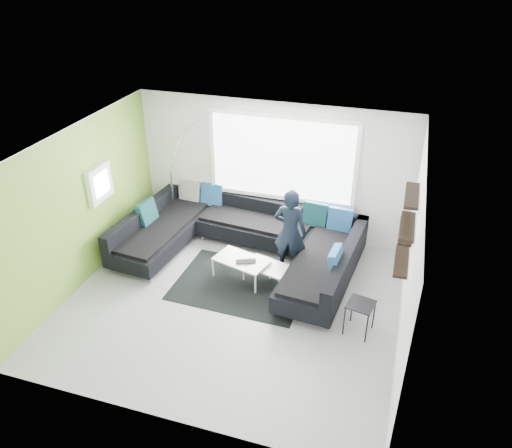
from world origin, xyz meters
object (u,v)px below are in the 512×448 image
at_px(sectional_sofa, 239,244).
at_px(coffee_table, 254,270).
at_px(side_table, 359,318).
at_px(arc_lamp, 170,170).
at_px(person, 290,231).
at_px(laptop, 246,263).

xyz_separation_m(sectional_sofa, coffee_table, (0.45, -0.46, -0.21)).
xyz_separation_m(coffee_table, side_table, (1.97, -0.83, 0.07)).
bearing_deg(coffee_table, arc_lamp, 163.94).
relative_size(person, laptop, 3.92).
xyz_separation_m(arc_lamp, person, (2.75, -0.87, -0.47)).
distance_m(side_table, laptop, 2.21).
height_order(arc_lamp, person, arc_lamp).
xyz_separation_m(person, laptop, (-0.63, -0.63, -0.41)).
xyz_separation_m(coffee_table, arc_lamp, (-2.23, 1.38, 1.10)).
relative_size(sectional_sofa, person, 2.74).
bearing_deg(arc_lamp, side_table, -42.32).
relative_size(sectional_sofa, arc_lamp, 1.75).
distance_m(side_table, person, 2.05).
xyz_separation_m(coffee_table, laptop, (-0.11, -0.12, 0.22)).
distance_m(coffee_table, laptop, 0.27).
height_order(coffee_table, side_table, side_table).
xyz_separation_m(side_table, person, (-1.46, 1.33, 0.55)).
bearing_deg(person, side_table, 139.11).
xyz_separation_m(coffee_table, person, (0.52, 0.51, 0.63)).
relative_size(coffee_table, arc_lamp, 0.48).
distance_m(arc_lamp, laptop, 2.74).
bearing_deg(sectional_sofa, laptop, -54.14).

